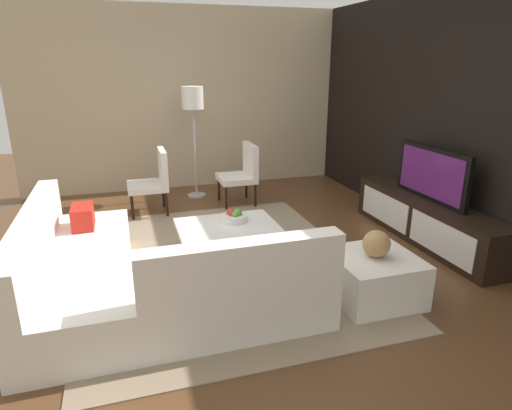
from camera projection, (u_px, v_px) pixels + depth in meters
name	position (u px, v px, depth m)	size (l,w,h in m)	color
ground_plane	(223.00, 268.00, 4.42)	(14.00, 14.00, 0.00)	brown
feature_wall_back	(462.00, 118.00, 4.74)	(6.40, 0.12, 2.80)	black
side_wall_left	(187.00, 100.00, 6.94)	(0.12, 5.20, 2.80)	#C6B28E
area_rug	(221.00, 263.00, 4.51)	(3.43, 2.71, 0.01)	gray
media_console	(426.00, 220.00, 5.02)	(2.23, 0.45, 0.50)	black
television	(432.00, 174.00, 4.85)	(1.13, 0.06, 0.59)	black
sectional_couch	(134.00, 277.00, 3.64)	(2.28, 2.34, 0.81)	white
coffee_table	(230.00, 244.00, 4.48)	(0.93, 1.02, 0.38)	black
accent_chair_near	(154.00, 178.00, 5.89)	(0.53, 0.52, 0.87)	black
floor_lamp	(193.00, 105.00, 6.34)	(0.31, 0.31, 1.64)	#A5A5AA
ottoman	(373.00, 277.00, 3.80)	(0.70, 0.70, 0.40)	white
fruit_bowl	(235.00, 216.00, 4.60)	(0.28, 0.28, 0.14)	silver
accent_chair_far	(243.00, 170.00, 6.29)	(0.54, 0.51, 0.87)	black
decorative_ball	(376.00, 244.00, 3.70)	(0.23, 0.23, 0.23)	#AD8451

